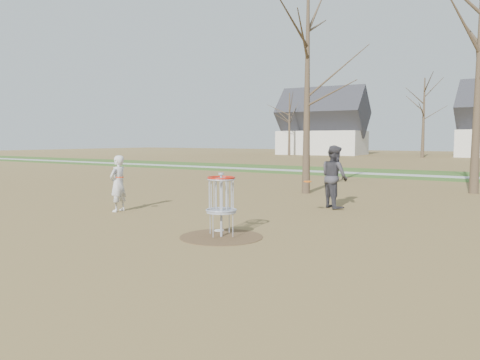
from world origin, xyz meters
name	(u,v)px	position (x,y,z in m)	size (l,w,h in m)	color
ground	(221,237)	(0.00, 0.00, 0.00)	(160.00, 160.00, 0.00)	brown
green_band	(428,175)	(0.00, 21.00, 0.01)	(160.00, 8.00, 0.01)	#2D5119
footpath	(424,176)	(0.00, 20.00, 0.01)	(160.00, 1.50, 0.01)	#9E9E99
dirt_circle	(221,237)	(0.00, 0.00, 0.01)	(1.80, 1.80, 0.01)	#47331E
player_standing	(118,184)	(-4.59, 1.27, 0.82)	(0.60, 0.39, 1.64)	silver
player_throwing	(334,177)	(0.41, 5.37, 0.96)	(0.93, 0.73, 1.92)	#37363B
disc_grounded	(219,230)	(-0.41, 0.48, 0.02)	(0.22, 0.22, 0.02)	silver
discs_in_play	(218,179)	(-1.86, 2.44, 0.98)	(4.70, 2.97, 0.13)	#E85F0C
disc_golf_basket	(221,195)	(0.00, 0.00, 0.91)	(0.64, 0.64, 1.35)	#9EA3AD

